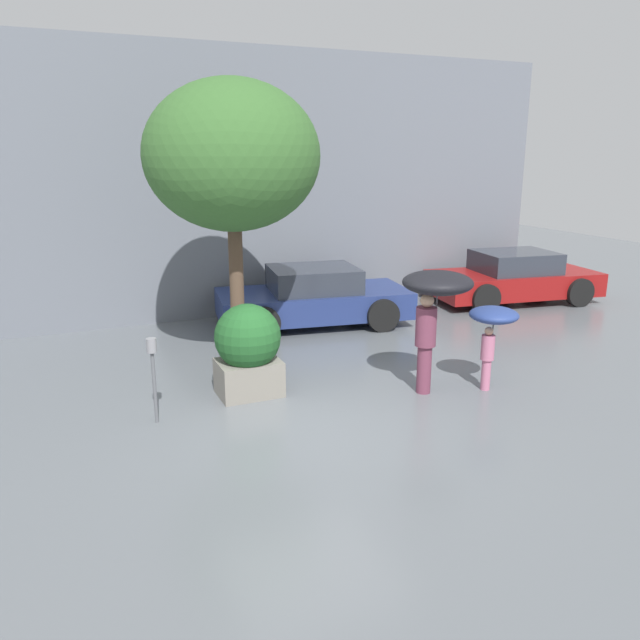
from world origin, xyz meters
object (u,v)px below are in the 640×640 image
(parking_meter, at_px, (153,363))
(parked_car_far, at_px, (514,278))
(person_adult, at_px, (435,295))
(person_child, at_px, (493,322))
(street_tree, at_px, (232,157))
(planter_box, at_px, (248,348))
(parked_car_near, at_px, (313,298))

(parking_meter, bearing_deg, parked_car_far, 22.19)
(parked_car_far, bearing_deg, person_adult, 137.96)
(person_child, distance_m, street_tree, 5.08)
(person_child, bearing_deg, planter_box, 146.59)
(planter_box, relative_size, street_tree, 0.30)
(parking_meter, bearing_deg, person_child, -8.88)
(parking_meter, bearing_deg, person_adult, -7.96)
(street_tree, distance_m, parking_meter, 3.86)
(person_adult, distance_m, parked_car_near, 4.64)
(parked_car_near, distance_m, street_tree, 4.27)
(person_adult, height_order, parking_meter, person_adult)
(planter_box, xyz_separation_m, parking_meter, (-1.53, -0.50, 0.12))
(person_adult, relative_size, parked_car_far, 0.45)
(planter_box, xyz_separation_m, parked_car_near, (2.56, 3.44, -0.17))
(person_adult, xyz_separation_m, parked_car_far, (5.45, 4.54, -0.99))
(person_child, height_order, parking_meter, person_child)
(parked_car_far, distance_m, street_tree, 8.66)
(planter_box, bearing_deg, street_tree, 79.55)
(person_child, xyz_separation_m, street_tree, (-3.38, 2.82, 2.54))
(parked_car_near, height_order, street_tree, street_tree)
(person_adult, distance_m, parking_meter, 4.32)
(person_adult, height_order, parked_car_near, person_adult)
(person_child, bearing_deg, parked_car_far, 33.00)
(person_adult, relative_size, parked_car_near, 0.45)
(person_adult, bearing_deg, person_child, 17.12)
(planter_box, distance_m, person_adult, 3.02)
(planter_box, distance_m, parked_car_near, 4.29)
(person_adult, bearing_deg, planter_box, -172.14)
(person_adult, xyz_separation_m, street_tree, (-2.41, 2.60, 2.06))
(parked_car_far, bearing_deg, parked_car_near, 98.28)
(parked_car_far, bearing_deg, planter_box, 121.14)
(street_tree, bearing_deg, parked_car_far, 13.84)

